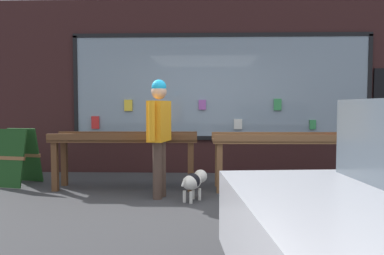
{
  "coord_description": "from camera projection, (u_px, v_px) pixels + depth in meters",
  "views": [
    {
      "loc": [
        -0.02,
        -5.25,
        1.36
      ],
      "look_at": [
        -0.2,
        0.63,
        1.02
      ],
      "focal_mm": 35.0,
      "sensor_mm": 36.0,
      "label": 1
    }
  ],
  "objects": [
    {
      "name": "ground_plane",
      "position": [
        205.0,
        202.0,
        5.31
      ],
      "size": [
        40.0,
        40.0,
        0.0
      ],
      "primitive_type": "plane",
      "color": "#38383A"
    },
    {
      "name": "shopfront_facade",
      "position": [
        208.0,
        87.0,
        7.59
      ],
      "size": [
        8.57,
        0.29,
        3.49
      ],
      "color": "#331919",
      "rests_on": "ground_plane"
    },
    {
      "name": "display_table_left",
      "position": [
        125.0,
        144.0,
        6.14
      ],
      "size": [
        2.38,
        0.63,
        0.92
      ],
      "color": "brown",
      "rests_on": "ground_plane"
    },
    {
      "name": "display_table_right",
      "position": [
        286.0,
        145.0,
        6.06
      ],
      "size": [
        2.38,
        0.71,
        0.92
      ],
      "color": "brown",
      "rests_on": "ground_plane"
    },
    {
      "name": "person_browsing",
      "position": [
        159.0,
        128.0,
        5.5
      ],
      "size": [
        0.32,
        0.67,
        1.75
      ],
      "rotation": [
        0.0,
        0.0,
        1.34
      ],
      "color": "#4C382D",
      "rests_on": "ground_plane"
    },
    {
      "name": "small_dog",
      "position": [
        194.0,
        181.0,
        5.36
      ],
      "size": [
        0.41,
        0.54,
        0.42
      ],
      "rotation": [
        0.0,
        0.0,
        1.04
      ],
      "color": "white",
      "rests_on": "ground_plane"
    },
    {
      "name": "sandwich_board_sign",
      "position": [
        18.0,
        157.0,
        6.44
      ],
      "size": [
        0.67,
        0.74,
        0.96
      ],
      "rotation": [
        0.0,
        0.0,
        -0.2
      ],
      "color": "#193F19",
      "rests_on": "ground_plane"
    }
  ]
}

